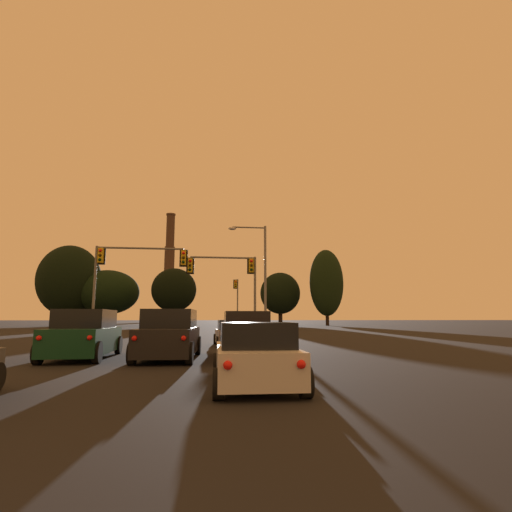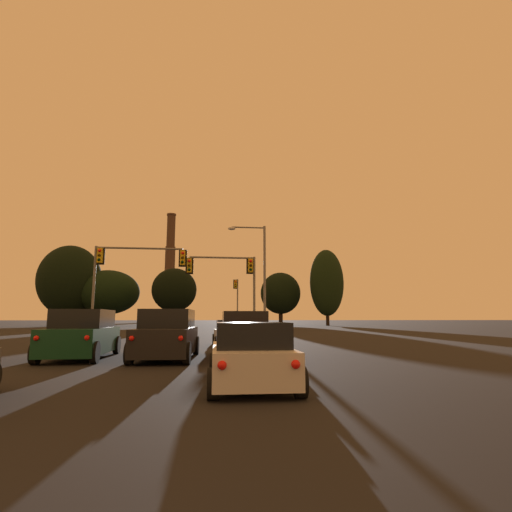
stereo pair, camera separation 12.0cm
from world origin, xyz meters
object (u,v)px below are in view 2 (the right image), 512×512
Objects in this scene: pickup_truck_right_lane_second at (248,337)px; traffic_light_overhead_right at (232,276)px; hatchback_right_lane_front at (231,334)px; suv_center_lane_second at (168,335)px; traffic_light_overhead_left at (126,268)px; smokestack at (169,278)px; street_lamp at (259,269)px; hatchback_right_lane_third at (250,356)px; suv_left_lane_second at (83,335)px; traffic_light_far_right at (237,297)px.

pickup_truck_right_lane_second is 0.90× the size of traffic_light_overhead_right.
traffic_light_overhead_right is (0.40, 7.08, 4.02)m from hatchback_right_lane_front.
traffic_light_overhead_left is at bearing 111.21° from suv_center_lane_second.
suv_center_lane_second is 0.11× the size of smokestack.
suv_center_lane_second is 17.52m from street_lamp.
street_lamp is at bearing 83.31° from hatchback_right_lane_third.
hatchback_right_lane_third is at bearing -51.99° from suv_left_lane_second.
traffic_light_far_right is 0.75× the size of street_lamp.
hatchback_right_lane_third is 6.85m from suv_center_lane_second.
suv_center_lane_second is 7.47m from hatchback_right_lane_front.
traffic_light_far_right is at bearing 86.63° from pickup_truck_right_lane_second.
hatchback_right_lane_front is at bearing -94.38° from traffic_light_far_right.
hatchback_right_lane_front is 0.46× the size of street_lamp.
street_lamp is (5.49, 16.00, 4.59)m from suv_center_lane_second.
suv_left_lane_second is 18.32m from street_lamp.
hatchback_right_lane_third and hatchback_right_lane_front have the same top height.
hatchback_right_lane_third is 23.06m from street_lamp.
smokestack reaches higher than hatchback_right_lane_front.
hatchback_right_lane_front is 10.30m from traffic_light_overhead_left.
traffic_light_far_right is 27.22m from traffic_light_overhead_left.
pickup_truck_right_lane_second is 38.53m from traffic_light_far_right.
smokestack is (-19.04, 144.72, 13.80)m from traffic_light_overhead_right.
suv_left_lane_second is at bearing -135.43° from hatchback_right_lane_front.
suv_center_lane_second is 0.73× the size of traffic_light_far_right.
hatchback_right_lane_third is 6.51m from pickup_truck_right_lane_second.
suv_left_lane_second is at bearing -85.45° from smokestack.
traffic_light_overhead_left is at bearing -110.53° from traffic_light_far_right.
traffic_light_far_right reaches higher than pickup_truck_right_lane_second.
traffic_light_overhead_right is at bearing 89.34° from pickup_truck_right_lane_second.
street_lamp reaches higher than hatchback_right_lane_third.
pickup_truck_right_lane_second is 0.81× the size of traffic_light_far_right.
traffic_light_far_right is (2.41, 31.49, 3.76)m from hatchback_right_lane_front.
suv_left_lane_second is 0.76× the size of traffic_light_overhead_left.
street_lamp reaches higher than traffic_light_far_right.
pickup_truck_right_lane_second is at bearing 4.89° from suv_center_lane_second.
hatchback_right_lane_third is at bearing -92.83° from hatchback_right_lane_front.
suv_left_lane_second is (-5.81, 6.94, 0.23)m from hatchback_right_lane_third.
suv_center_lane_second is at bearing -108.93° from street_lamp.
suv_center_lane_second is at bearing -97.70° from traffic_light_far_right.
suv_center_lane_second reaches higher than pickup_truck_right_lane_second.
traffic_light_overhead_left is (-7.43, 12.81, 4.23)m from pickup_truck_right_lane_second.
traffic_light_overhead_right is at bearing 8.10° from traffic_light_overhead_left.
street_lamp is 144.90m from smokestack.
suv_left_lane_second is 38.94m from traffic_light_far_right.
hatchback_right_lane_third is 0.46× the size of street_lamp.
traffic_light_overhead_left reaches higher than hatchback_right_lane_third.
traffic_light_overhead_right is at bearing 79.80° from suv_center_lane_second.
hatchback_right_lane_front is 0.09× the size of smokestack.
pickup_truck_right_lane_second is (0.29, -6.81, 0.14)m from hatchback_right_lane_front.
street_lamp is (9.84, 3.06, 0.45)m from traffic_light_overhead_left.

